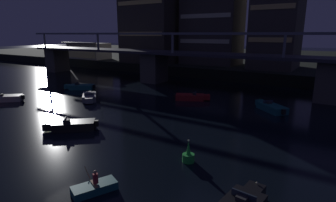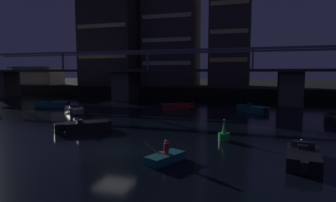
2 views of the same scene
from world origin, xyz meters
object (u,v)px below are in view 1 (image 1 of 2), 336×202
(speedboat_far_center, at_px, (89,97))
(dinghy_with_paddler, at_px, (94,187))
(channel_buoy, at_px, (188,156))
(waterfront_pavilion, at_px, (89,51))
(speedboat_far_left, at_px, (80,87))
(speedboat_mid_center, at_px, (72,125))
(speedboat_far_right, at_px, (5,98))
(speedboat_near_center, at_px, (271,107))
(speedboat_near_right, at_px, (191,97))
(river_bridge, at_px, (228,64))
(tower_west_tall, at_px, (213,4))

(speedboat_far_center, relative_size, dinghy_with_paddler, 1.57)
(speedboat_far_center, relative_size, channel_buoy, 2.52)
(waterfront_pavilion, xyz_separation_m, speedboat_far_left, (24.97, -24.62, -4.02))
(speedboat_mid_center, xyz_separation_m, speedboat_far_right, (-17.53, 2.69, 0.00))
(speedboat_far_right, bearing_deg, speedboat_far_left, 78.58)
(speedboat_near_center, xyz_separation_m, speedboat_near_right, (-10.85, -0.22, 0.00))
(speedboat_mid_center, distance_m, speedboat_far_right, 17.74)
(waterfront_pavilion, distance_m, speedboat_far_left, 35.30)
(speedboat_near_right, relative_size, speedboat_far_left, 1.02)
(speedboat_far_left, height_order, channel_buoy, channel_buoy)
(river_bridge, bearing_deg, dinghy_with_paddler, -82.85)
(speedboat_near_center, xyz_separation_m, dinghy_with_paddler, (-4.93, -23.98, -0.14))
(speedboat_near_center, relative_size, speedboat_far_left, 0.93)
(river_bridge, xyz_separation_m, speedboat_far_left, (-21.21, -12.71, -3.87))
(speedboat_near_right, distance_m, speedboat_far_center, 14.48)
(tower_west_tall, height_order, channel_buoy, tower_west_tall)
(speedboat_far_center, distance_m, dinghy_with_paddler, 24.14)
(speedboat_near_right, bearing_deg, dinghy_with_paddler, -76.02)
(speedboat_far_left, bearing_deg, speedboat_near_center, 6.54)
(dinghy_with_paddler, bearing_deg, speedboat_near_right, 103.98)
(waterfront_pavilion, xyz_separation_m, dinghy_with_paddler, (50.34, -45.13, -4.16))
(tower_west_tall, distance_m, speedboat_far_left, 35.48)
(speedboat_mid_center, relative_size, speedboat_far_center, 1.02)
(waterfront_pavilion, bearing_deg, speedboat_far_left, -44.59)
(speedboat_far_center, bearing_deg, speedboat_near_center, 19.19)
(tower_west_tall, xyz_separation_m, waterfront_pavilion, (-35.62, -5.53, -11.35))
(river_bridge, height_order, waterfront_pavilion, river_bridge)
(speedboat_far_right, bearing_deg, tower_west_tall, 72.67)
(speedboat_near_right, relative_size, speedboat_far_center, 1.11)
(speedboat_near_center, bearing_deg, speedboat_far_right, -155.60)
(river_bridge, distance_m, channel_buoy, 27.95)
(speedboat_near_center, distance_m, speedboat_far_right, 35.78)
(tower_west_tall, relative_size, speedboat_far_center, 6.19)
(channel_buoy, bearing_deg, tower_west_tall, 111.71)
(tower_west_tall, distance_m, channel_buoy, 49.99)
(river_bridge, height_order, speedboat_far_left, river_bridge)
(speedboat_near_center, distance_m, speedboat_near_right, 10.85)
(speedboat_near_center, bearing_deg, speedboat_far_left, -173.46)
(speedboat_mid_center, relative_size, speedboat_far_right, 1.02)
(tower_west_tall, distance_m, waterfront_pavilion, 37.79)
(river_bridge, xyz_separation_m, channel_buoy, (7.05, -26.77, -3.81))
(speedboat_far_left, height_order, speedboat_far_center, same)
(speedboat_near_right, distance_m, channel_buoy, 19.43)
(speedboat_mid_center, distance_m, dinghy_with_paddler, 12.04)
(waterfront_pavilion, relative_size, speedboat_near_center, 2.76)
(speedboat_mid_center, distance_m, speedboat_far_center, 12.37)
(tower_west_tall, relative_size, speedboat_far_left, 5.67)
(speedboat_mid_center, height_order, speedboat_far_right, same)
(speedboat_near_right, bearing_deg, speedboat_far_right, -146.18)
(tower_west_tall, distance_m, speedboat_near_right, 32.20)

